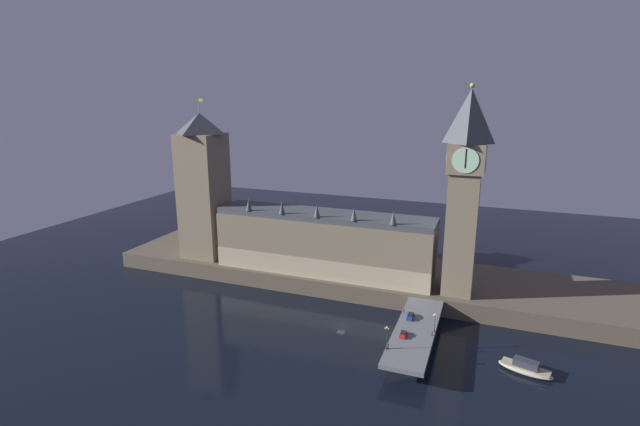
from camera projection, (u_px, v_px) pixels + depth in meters
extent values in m
plane|color=black|center=(341.00, 325.00, 156.72)|extent=(400.00, 400.00, 0.00)
cube|color=brown|center=(370.00, 276.00, 191.29)|extent=(220.00, 42.00, 6.51)
cube|color=#7F7056|center=(324.00, 245.00, 184.90)|extent=(87.29, 17.77, 22.10)
cube|color=tan|center=(316.00, 269.00, 178.47)|extent=(87.29, 0.20, 7.96)
cube|color=#42474C|center=(324.00, 215.00, 181.89)|extent=(87.29, 16.34, 2.40)
cone|color=#42474C|center=(249.00, 205.00, 184.12)|extent=(2.40, 2.40, 4.86)
cone|color=#42474C|center=(282.00, 208.00, 179.13)|extent=(2.40, 2.40, 4.86)
cone|color=#42474C|center=(317.00, 211.00, 174.15)|extent=(2.40, 2.40, 4.86)
cone|color=#42474C|center=(354.00, 214.00, 169.16)|extent=(2.40, 2.40, 4.86)
cone|color=#42474C|center=(393.00, 218.00, 164.18)|extent=(2.40, 2.40, 4.86)
cube|color=#7F7056|center=(461.00, 235.00, 161.88)|extent=(10.24, 10.24, 43.63)
cube|color=#7F7056|center=(467.00, 158.00, 155.29)|extent=(12.09, 12.09, 9.98)
cylinder|color=#B7E5B7|center=(465.00, 160.00, 149.69)|extent=(8.39, 0.25, 8.39)
cylinder|color=#B7E5B7|center=(468.00, 156.00, 160.88)|extent=(8.39, 0.25, 8.39)
cylinder|color=#B7E5B7|center=(486.00, 159.00, 153.17)|extent=(0.25, 8.39, 8.39)
cylinder|color=#B7E5B7|center=(448.00, 157.00, 157.40)|extent=(0.25, 8.39, 8.39)
cube|color=black|center=(466.00, 159.00, 149.37)|extent=(0.36, 0.10, 6.30)
pyramid|color=#42474C|center=(470.00, 116.00, 151.87)|extent=(12.09, 12.09, 17.79)
sphere|color=gold|center=(472.00, 85.00, 149.49)|extent=(1.60, 1.60, 1.60)
cube|color=#7F7056|center=(204.00, 196.00, 200.64)|extent=(17.03, 17.03, 53.51)
pyramid|color=#42474C|center=(200.00, 123.00, 193.01)|extent=(17.37, 17.37, 8.59)
cylinder|color=#99999E|center=(199.00, 105.00, 191.22)|extent=(0.24, 0.24, 6.00)
cube|color=gold|center=(200.00, 100.00, 190.33)|extent=(2.00, 0.08, 1.20)
cube|color=slate|center=(415.00, 331.00, 142.08)|extent=(12.06, 46.00, 1.40)
cube|color=brown|center=(406.00, 363.00, 130.32)|extent=(10.25, 3.20, 4.72)
cube|color=brown|center=(412.00, 347.00, 138.67)|extent=(10.25, 3.20, 4.72)
cube|color=brown|center=(417.00, 333.00, 147.01)|extent=(10.25, 3.20, 4.72)
cube|color=brown|center=(422.00, 320.00, 155.35)|extent=(10.25, 3.20, 4.72)
cube|color=navy|center=(410.00, 316.00, 148.55)|extent=(1.87, 4.67, 0.93)
cube|color=black|center=(411.00, 314.00, 148.38)|extent=(1.54, 2.10, 0.45)
cylinder|color=black|center=(408.00, 315.00, 150.25)|extent=(0.22, 0.64, 0.64)
cylinder|color=black|center=(414.00, 316.00, 149.64)|extent=(0.22, 0.64, 0.64)
cylinder|color=black|center=(407.00, 319.00, 147.62)|extent=(0.22, 0.64, 0.64)
cylinder|color=black|center=(412.00, 320.00, 147.01)|extent=(0.22, 0.64, 0.64)
cube|color=red|center=(403.00, 334.00, 137.43)|extent=(1.73, 4.03, 0.80)
cube|color=black|center=(403.00, 332.00, 137.27)|extent=(1.42, 1.81, 0.45)
cylinder|color=black|center=(401.00, 333.00, 138.91)|extent=(0.22, 0.64, 0.64)
cylinder|color=black|center=(407.00, 334.00, 138.34)|extent=(0.22, 0.64, 0.64)
cylinder|color=black|center=(400.00, 337.00, 136.64)|extent=(0.22, 0.64, 0.64)
cylinder|color=black|center=(405.00, 338.00, 136.08)|extent=(0.22, 0.64, 0.64)
cylinder|color=black|center=(388.00, 347.00, 130.63)|extent=(0.28, 0.28, 0.85)
cylinder|color=#47384C|center=(388.00, 345.00, 130.44)|extent=(0.38, 0.38, 0.71)
sphere|color=tan|center=(388.00, 343.00, 130.32)|extent=(0.23, 0.23, 0.23)
cylinder|color=black|center=(432.00, 334.00, 137.69)|extent=(0.28, 0.28, 0.78)
cylinder|color=maroon|center=(432.00, 332.00, 137.51)|extent=(0.38, 0.38, 0.65)
sphere|color=tan|center=(432.00, 331.00, 137.41)|extent=(0.21, 0.21, 0.21)
cylinder|color=black|center=(404.00, 312.00, 152.02)|extent=(0.28, 0.28, 0.85)
cylinder|color=navy|center=(404.00, 310.00, 151.82)|extent=(0.38, 0.38, 0.71)
sphere|color=tan|center=(404.00, 308.00, 151.71)|extent=(0.23, 0.23, 0.23)
cylinder|color=#2D3333|center=(386.00, 348.00, 130.46)|extent=(0.56, 0.56, 0.50)
cylinder|color=#2D3333|center=(387.00, 338.00, 129.70)|extent=(0.18, 0.18, 5.64)
sphere|color=#F9E5A3|center=(387.00, 327.00, 128.88)|extent=(0.60, 0.60, 0.60)
sphere|color=#F9E5A3|center=(385.00, 328.00, 129.12)|extent=(0.44, 0.44, 0.44)
sphere|color=#F9E5A3|center=(389.00, 329.00, 128.81)|extent=(0.44, 0.44, 0.44)
cylinder|color=#2D3333|center=(434.00, 331.00, 139.90)|extent=(0.56, 0.56, 0.50)
cylinder|color=#2D3333|center=(435.00, 323.00, 139.25)|extent=(0.18, 0.18, 4.76)
sphere|color=#F9E5A3|center=(435.00, 314.00, 138.53)|extent=(0.60, 0.60, 0.60)
sphere|color=#F9E5A3|center=(434.00, 315.00, 138.77)|extent=(0.44, 0.44, 0.44)
sphere|color=#F9E5A3|center=(437.00, 316.00, 138.46)|extent=(0.44, 0.44, 0.44)
ellipsoid|color=#B2A893|center=(525.00, 370.00, 129.53)|extent=(15.37, 8.58, 1.98)
cube|color=tan|center=(526.00, 367.00, 129.30)|extent=(13.42, 7.19, 0.24)
cube|color=#2D333D|center=(526.00, 363.00, 129.03)|extent=(7.14, 4.63, 1.98)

